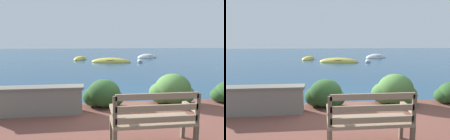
% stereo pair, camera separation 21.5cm
% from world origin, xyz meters
% --- Properties ---
extents(ground_plane, '(80.00, 80.00, 0.00)m').
position_xyz_m(ground_plane, '(0.00, 0.00, 0.00)').
color(ground_plane, navy).
extents(park_bench, '(1.31, 0.48, 0.93)m').
position_xyz_m(park_bench, '(-0.09, -2.36, 0.70)').
color(park_bench, brown).
rests_on(park_bench, patio_terrace).
extents(stone_wall, '(2.19, 0.39, 0.65)m').
position_xyz_m(stone_wall, '(-2.29, -0.68, 0.55)').
color(stone_wall, slate).
rests_on(stone_wall, patio_terrace).
extents(hedge_clump_far_left, '(0.84, 0.61, 0.57)m').
position_xyz_m(hedge_clump_far_left, '(-2.51, -0.46, 0.47)').
color(hedge_clump_far_left, '#284C23').
rests_on(hedge_clump_far_left, patio_terrace).
extents(hedge_clump_left, '(1.03, 0.74, 0.70)m').
position_xyz_m(hedge_clump_left, '(-0.72, -0.30, 0.52)').
color(hedge_clump_left, '#284C23').
rests_on(hedge_clump_left, patio_terrace).
extents(hedge_clump_centre, '(1.18, 0.85, 0.80)m').
position_xyz_m(hedge_clump_centre, '(1.11, -0.27, 0.57)').
color(hedge_clump_centre, '#426B33').
rests_on(hedge_clump_centre, patio_terrace).
extents(rowboat_nearest, '(3.49, 1.85, 0.70)m').
position_xyz_m(rowboat_nearest, '(0.82, 11.64, 0.06)').
color(rowboat_nearest, '#DBC64C').
rests_on(rowboat_nearest, ground_plane).
extents(rowboat_mid, '(1.63, 2.41, 0.60)m').
position_xyz_m(rowboat_mid, '(-1.89, 14.33, 0.05)').
color(rowboat_mid, '#DBC64C').
rests_on(rowboat_mid, ground_plane).
extents(rowboat_far, '(2.86, 2.41, 0.73)m').
position_xyz_m(rowboat_far, '(5.17, 15.60, 0.06)').
color(rowboat_far, silver).
rests_on(rowboat_far, ground_plane).
extents(mooring_buoy, '(0.47, 0.47, 0.43)m').
position_xyz_m(mooring_buoy, '(3.26, 11.30, 0.08)').
color(mooring_buoy, white).
rests_on(mooring_buoy, ground_plane).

